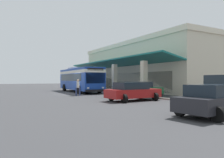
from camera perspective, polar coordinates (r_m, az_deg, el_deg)
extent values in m
plane|color=#38383A|center=(29.14, 3.99, -3.42)|extent=(120.00, 120.00, 0.00)
cube|color=#9E998E|center=(30.02, -3.75, -3.21)|extent=(29.64, 0.50, 0.12)
cube|color=beige|center=(35.29, 10.63, 2.54)|extent=(24.70, 11.76, 6.62)
cube|color=beige|center=(35.63, 10.63, 8.35)|extent=(25.00, 12.06, 0.60)
cube|color=beige|center=(38.85, -8.44, 0.11)|extent=(0.55, 0.55, 3.64)
cube|color=beige|center=(33.15, -4.65, 0.13)|extent=(0.55, 0.55, 3.64)
cube|color=beige|center=(27.65, 0.67, 0.17)|extent=(0.55, 0.55, 3.64)
cube|color=beige|center=(22.51, 8.53, 0.21)|extent=(0.55, 0.55, 3.64)
cube|color=#146B66|center=(31.08, -0.05, 4.15)|extent=(24.70, 3.16, 0.82)
cube|color=#19232D|center=(31.83, 2.53, -0.62)|extent=(20.74, 0.08, 2.40)
cube|color=#193D9E|center=(28.99, -8.62, -0.03)|extent=(11.08, 2.93, 2.75)
cube|color=silver|center=(29.01, -8.62, 1.80)|extent=(11.10, 2.95, 0.36)
cube|color=#19232D|center=(29.28, -8.81, 0.41)|extent=(9.32, 2.90, 0.90)
cube|color=#19232D|center=(23.88, -4.43, 0.27)|extent=(0.14, 2.24, 1.20)
cube|color=black|center=(23.89, -4.42, 2.60)|extent=(0.13, 1.94, 0.28)
cube|color=black|center=(23.79, -4.31, -3.10)|extent=(0.28, 2.45, 0.24)
cube|color=silver|center=(24.21, -2.43, -2.34)|extent=(0.07, 0.24, 0.16)
cube|color=silver|center=(23.52, -6.39, -2.41)|extent=(0.07, 0.24, 0.16)
cube|color=silver|center=(30.46, -9.52, 2.78)|extent=(2.46, 1.87, 0.24)
cylinder|color=black|center=(26.10, -3.41, -2.72)|extent=(1.00, 0.30, 1.00)
cylinder|color=black|center=(25.18, -8.73, -2.82)|extent=(1.00, 0.30, 1.00)
cylinder|color=black|center=(32.34, -8.22, -2.20)|extent=(1.00, 0.30, 1.00)
cylinder|color=black|center=(31.61, -12.60, -2.25)|extent=(1.00, 0.30, 1.00)
cube|color=#195933|center=(20.87, 7.37, -3.12)|extent=(2.20, 4.55, 0.66)
cube|color=#19232D|center=(20.74, 6.90, -1.48)|extent=(1.80, 2.60, 0.54)
cylinder|color=black|center=(22.45, 9.44, -3.62)|extent=(0.64, 0.22, 0.64)
cylinder|color=black|center=(20.97, 12.16, -3.87)|extent=(0.64, 0.22, 0.64)
cylinder|color=black|center=(20.95, 2.58, -3.88)|extent=(0.64, 0.22, 0.64)
cylinder|color=black|center=(19.36, 4.97, -4.19)|extent=(0.64, 0.22, 0.64)
cube|color=#232328|center=(11.25, 26.01, -5.77)|extent=(2.23, 4.56, 0.66)
cube|color=#19232D|center=(11.03, 25.51, -2.76)|extent=(1.82, 2.61, 0.54)
cylinder|color=black|center=(13.01, 25.74, -6.23)|extent=(0.64, 0.22, 0.64)
cylinder|color=black|center=(10.53, 17.68, -7.70)|extent=(0.64, 0.22, 0.64)
cylinder|color=black|center=(9.55, 26.39, -8.49)|extent=(0.64, 0.22, 0.64)
cylinder|color=black|center=(14.44, 23.20, -5.37)|extent=(0.76, 0.26, 0.76)
cube|color=maroon|center=(17.06, 5.70, -3.81)|extent=(2.00, 4.48, 0.66)
cube|color=#19232D|center=(16.91, 5.16, -1.81)|extent=(1.69, 2.53, 0.54)
cylinder|color=black|center=(18.71, 7.66, -4.34)|extent=(0.64, 0.22, 0.64)
cylinder|color=black|center=(17.37, 11.45, -4.67)|extent=(0.64, 0.22, 0.64)
cylinder|color=black|center=(16.97, -0.19, -4.78)|extent=(0.64, 0.22, 0.64)
cylinder|color=black|center=(15.48, 3.33, -5.24)|extent=(0.64, 0.22, 0.64)
cylinder|color=navy|center=(22.40, -8.62, -3.37)|extent=(0.16, 0.16, 0.84)
cylinder|color=navy|center=(22.27, -9.54, -3.39)|extent=(0.16, 0.16, 0.84)
cube|color=silver|center=(22.30, -9.08, -1.50)|extent=(0.54, 0.42, 0.63)
sphere|color=tan|center=(22.29, -9.08, -0.39)|extent=(0.23, 0.23, 0.23)
cylinder|color=silver|center=(22.59, -8.87, -1.40)|extent=(0.09, 0.09, 0.57)
cylinder|color=silver|center=(22.01, -9.30, -1.43)|extent=(0.09, 0.09, 0.57)
cube|color=#4C4742|center=(37.52, -6.40, -2.25)|extent=(0.84, 0.84, 0.54)
cylinder|color=#332319|center=(37.51, -6.40, -1.83)|extent=(0.71, 0.71, 0.02)
cylinder|color=brown|center=(37.50, -6.40, -0.40)|extent=(0.16, 0.16, 1.88)
ellipsoid|color=#195123|center=(37.04, -6.10, 1.42)|extent=(1.01, 0.22, 0.15)
ellipsoid|color=#195123|center=(37.45, -5.71, 1.40)|extent=(0.63, 0.89, 0.19)
ellipsoid|color=#195123|center=(37.93, -6.32, 1.30)|extent=(0.85, 0.61, 0.17)
ellipsoid|color=#195123|center=(37.63, -6.91, 1.17)|extent=(0.64, 0.66, 0.18)
ellipsoid|color=#195123|center=(37.11, -6.97, 1.13)|extent=(0.64, 1.07, 0.18)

